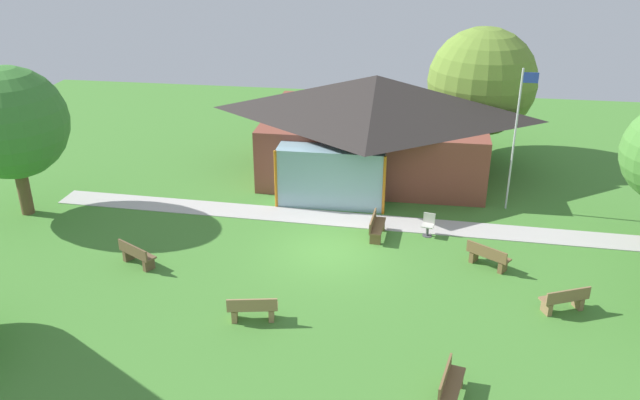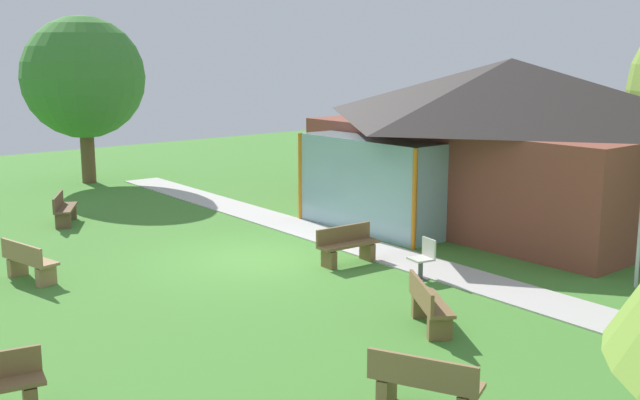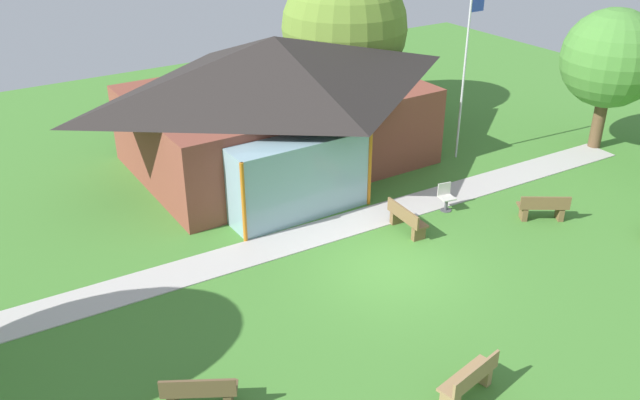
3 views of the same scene
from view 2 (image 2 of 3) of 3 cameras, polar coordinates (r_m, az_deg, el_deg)
The scene contains 10 objects.
ground_plane at distance 17.56m, azimuth -4.64°, elevation -4.44°, with size 44.00×44.00×0.00m, color #478433.
pavilion at distance 21.90m, azimuth 13.64°, elevation 4.64°, with size 10.72×8.53×4.52m.
footpath at distance 19.11m, azimuth 1.69°, elevation -3.07°, with size 23.49×1.30×0.03m, color #BCB7B2.
bench_mid_right at distance 13.27m, azimuth 8.19°, elevation -7.90°, with size 1.49×1.19×0.84m.
bench_mid_left at distance 22.08m, azimuth -18.73°, elevation -0.70°, with size 1.52×1.13×0.84m.
bench_rear_near_path at distance 17.06m, azimuth 2.07°, elevation -3.48°, with size 0.54×1.53×0.84m.
bench_front_center at distance 16.87m, azimuth -21.10°, elevation -4.41°, with size 1.56×0.71×0.84m.
bench_lawn_far_right at distance 10.30m, azimuth 7.89°, elevation -13.65°, with size 1.55×1.01×0.84m.
patio_chair_lawn_spare at distance 16.04m, azimuth 7.79°, elevation -4.47°, with size 0.52×0.52×0.86m.
tree_west_hedge at distance 28.53m, azimuth -17.40°, elevation 8.78°, with size 4.33×4.33×5.96m.
Camera 2 is at (13.82, -9.76, 4.70)m, focal length 42.48 mm.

